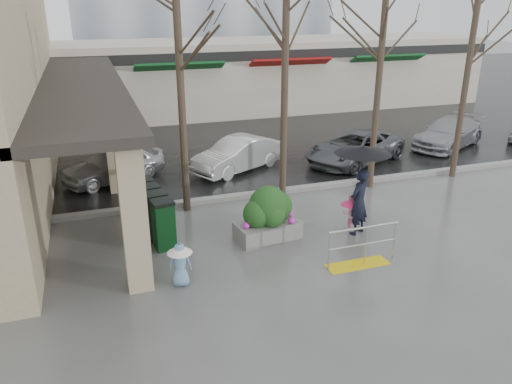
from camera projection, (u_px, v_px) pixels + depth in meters
ground at (290, 251)px, 13.02m from camera, size 120.00×120.00×0.00m
street_asphalt at (161, 101)px, 32.46m from camera, size 120.00×36.00×0.01m
curb at (244, 196)px, 16.52m from camera, size 120.00×0.30×0.15m
canopy_slab at (78, 77)px, 17.35m from camera, size 2.80×18.00×0.25m
pillar_front at (134, 217)px, 10.78m from camera, size 0.55×0.55×3.50m
pillar_back at (114, 141)px, 16.52m from camera, size 0.55×0.55×3.50m
storefront_row at (205, 77)px, 28.77m from camera, size 34.00×6.74×4.00m
handrail at (361, 251)px, 12.23m from camera, size 1.90×0.50×1.03m
tree_west at (178, 41)px, 13.77m from camera, size 3.20×3.20×6.80m
tree_midwest at (286, 33)px, 14.68m from camera, size 3.20×3.20×7.00m
tree_mideast at (382, 43)px, 15.80m from camera, size 3.20×3.20×6.50m
tree_east at (475, 24)px, 16.66m from camera, size 3.20×3.20×7.20m
woman at (361, 181)px, 13.48m from camera, size 1.52×1.52×2.56m
child_pink at (350, 210)px, 14.05m from camera, size 0.58×0.58×1.04m
child_blue at (180, 261)px, 11.26m from camera, size 0.58×0.58×1.06m
planter at (268, 214)px, 13.47m from camera, size 1.85×1.12×1.52m
news_boxes at (154, 212)px, 13.74m from camera, size 0.88×2.46×1.35m
car_a at (113, 164)px, 17.93m from camera, size 3.98×2.93×1.26m
car_b at (238, 155)px, 19.00m from camera, size 4.01×2.94×1.26m
car_c at (355, 147)px, 19.94m from camera, size 4.99×3.80×1.26m
car_d at (448, 133)px, 22.12m from camera, size 4.67×3.55×1.26m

